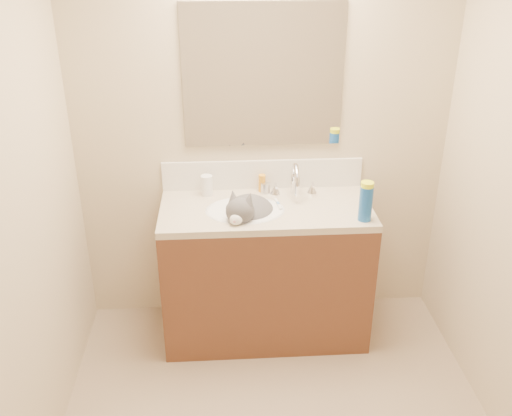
{
  "coord_description": "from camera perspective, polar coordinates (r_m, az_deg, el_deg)",
  "views": [
    {
      "loc": [
        -0.25,
        -1.92,
        2.28
      ],
      "look_at": [
        -0.06,
        0.92,
        0.88
      ],
      "focal_mm": 40.0,
      "sensor_mm": 36.0,
      "label": 1
    }
  ],
  "objects": [
    {
      "name": "pill_bottle",
      "position": [
        3.37,
        -4.94,
        2.27
      ],
      "size": [
        0.08,
        0.08,
        0.12
      ],
      "primitive_type": "cylinder",
      "rotation": [
        0.0,
        0.0,
        -0.21
      ],
      "color": "white",
      "rests_on": "counter_slab"
    },
    {
      "name": "pill_label",
      "position": [
        3.37,
        -4.93,
        2.05
      ],
      "size": [
        0.08,
        0.08,
        0.04
      ],
      "primitive_type": "cylinder",
      "rotation": [
        0.0,
        0.0,
        -0.21
      ],
      "color": "orange",
      "rests_on": "pill_bottle"
    },
    {
      "name": "backsplash",
      "position": [
        3.43,
        0.66,
        3.38
      ],
      "size": [
        1.2,
        0.02,
        0.18
      ],
      "primitive_type": "cube",
      "color": "silver",
      "rests_on": "counter_slab"
    },
    {
      "name": "room_shell",
      "position": [
        2.09,
        3.32,
        3.82
      ],
      "size": [
        2.24,
        2.54,
        2.52
      ],
      "color": "#C7B494",
      "rests_on": "ground"
    },
    {
      "name": "faucet",
      "position": [
        3.34,
        3.91,
        2.55
      ],
      "size": [
        0.28,
        0.2,
        0.21
      ],
      "color": "silver",
      "rests_on": "counter_slab"
    },
    {
      "name": "toothbrush_head",
      "position": [
        3.26,
        2.22,
        0.44
      ],
      "size": [
        0.02,
        0.03,
        0.01
      ],
      "primitive_type": "cube",
      "rotation": [
        0.0,
        0.0,
        0.13
      ],
      "color": "#6091CE",
      "rests_on": "counter_slab"
    },
    {
      "name": "spray_cap",
      "position": [
        3.06,
        11.07,
        2.18
      ],
      "size": [
        0.09,
        0.09,
        0.04
      ],
      "primitive_type": "cylinder",
      "rotation": [
        0.0,
        0.0,
        0.32
      ],
      "color": "#E5F119",
      "rests_on": "spray_can"
    },
    {
      "name": "cat",
      "position": [
        3.2,
        -0.81,
        -0.67
      ],
      "size": [
        0.4,
        0.45,
        0.33
      ],
      "rotation": [
        0.0,
        0.0,
        -0.39
      ],
      "color": "#4B494B",
      "rests_on": "basin"
    },
    {
      "name": "counter_slab",
      "position": [
        3.24,
        1.0,
        -0.21
      ],
      "size": [
        1.2,
        0.55,
        0.04
      ],
      "primitive_type": "cube",
      "color": "#C4B59A",
      "rests_on": "vanity_cabinet"
    },
    {
      "name": "basin",
      "position": [
        3.23,
        -1.09,
        -1.31
      ],
      "size": [
        0.45,
        0.36,
        0.14
      ],
      "primitive_type": "ellipsoid",
      "color": "white",
      "rests_on": "vanity_cabinet"
    },
    {
      "name": "vanity_cabinet",
      "position": [
        3.45,
        0.95,
        -6.62
      ],
      "size": [
        1.2,
        0.55,
        0.82
      ],
      "primitive_type": "cube",
      "color": "#59311E",
      "rests_on": "ground"
    },
    {
      "name": "mirror",
      "position": [
        3.25,
        0.71,
        13.02
      ],
      "size": [
        0.9,
        0.02,
        0.8
      ],
      "primitive_type": "cube",
      "color": "white",
      "rests_on": "room_shell"
    },
    {
      "name": "spray_can",
      "position": [
        3.1,
        10.91,
        0.44
      ],
      "size": [
        0.09,
        0.09,
        0.2
      ],
      "primitive_type": "cylinder",
      "rotation": [
        0.0,
        0.0,
        0.32
      ],
      "color": "#1853A8",
      "rests_on": "counter_slab"
    },
    {
      "name": "silver_jar",
      "position": [
        3.39,
        0.95,
        2.02
      ],
      "size": [
        0.06,
        0.06,
        0.06
      ],
      "primitive_type": "cylinder",
      "rotation": [
        0.0,
        0.0,
        0.07
      ],
      "color": "#B7B7BC",
      "rests_on": "counter_slab"
    },
    {
      "name": "amber_bottle",
      "position": [
        3.4,
        0.6,
        2.5
      ],
      "size": [
        0.05,
        0.05,
        0.11
      ],
      "primitive_type": "cylinder",
      "rotation": [
        0.0,
        0.0,
        -0.1
      ],
      "color": "orange",
      "rests_on": "counter_slab"
    },
    {
      "name": "toothbrush",
      "position": [
        3.26,
        2.21,
        0.41
      ],
      "size": [
        0.03,
        0.14,
        0.01
      ],
      "primitive_type": "cube",
      "rotation": [
        0.0,
        0.0,
        0.13
      ],
      "color": "white",
      "rests_on": "counter_slab"
    }
  ]
}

